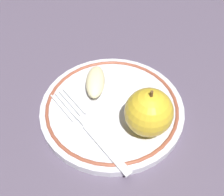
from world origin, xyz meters
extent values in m
plane|color=#52485C|center=(0.00, 0.00, 0.00)|extent=(2.00, 2.00, 0.00)
cylinder|color=silver|center=(-0.02, -0.02, 0.01)|extent=(0.24, 0.24, 0.01)
torus|color=brown|center=(-0.02, -0.02, 0.01)|extent=(0.22, 0.22, 0.01)
sphere|color=gold|center=(-0.09, -0.03, 0.05)|extent=(0.07, 0.07, 0.07)
cylinder|color=brown|center=(-0.09, -0.03, 0.09)|extent=(0.00, 0.00, 0.01)
ellipsoid|color=beige|center=(0.03, -0.03, 0.03)|extent=(0.07, 0.08, 0.02)
cube|color=silver|center=(-0.07, 0.05, 0.02)|extent=(0.11, 0.02, 0.00)
cube|color=silver|center=(-0.01, 0.04, 0.02)|extent=(0.02, 0.01, 0.00)
cube|color=silver|center=(0.03, 0.02, 0.02)|extent=(0.07, 0.01, 0.00)
cube|color=silver|center=(0.03, 0.03, 0.02)|extent=(0.07, 0.01, 0.00)
cube|color=silver|center=(0.03, 0.04, 0.02)|extent=(0.07, 0.01, 0.00)
cube|color=silver|center=(0.03, 0.05, 0.02)|extent=(0.07, 0.01, 0.00)
camera|label=1|loc=(-0.25, 0.21, 0.41)|focal=50.00mm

